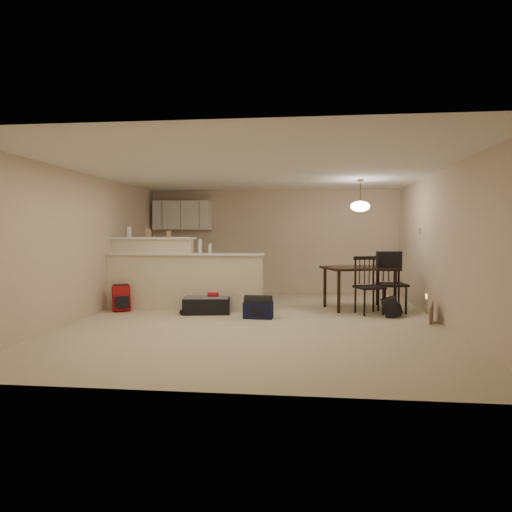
# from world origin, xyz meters

# --- Properties ---
(room) EXTENTS (7.00, 7.02, 2.50)m
(room) POSITION_xyz_m (0.00, 0.00, 1.25)
(room) COLOR beige
(room) RESTS_ON ground
(breakfast_bar) EXTENTS (3.08, 0.58, 1.39)m
(breakfast_bar) POSITION_xyz_m (-1.76, 0.98, 0.61)
(breakfast_bar) COLOR beige
(breakfast_bar) RESTS_ON ground
(upper_cabinets) EXTENTS (1.40, 0.34, 0.70)m
(upper_cabinets) POSITION_xyz_m (-2.20, 3.32, 1.90)
(upper_cabinets) COLOR white
(upper_cabinets) RESTS_ON room
(kitchen_counter) EXTENTS (1.80, 0.60, 0.90)m
(kitchen_counter) POSITION_xyz_m (-2.00, 3.19, 0.45)
(kitchen_counter) COLOR white
(kitchen_counter) RESTS_ON ground
(thermostat) EXTENTS (0.02, 0.12, 0.12)m
(thermostat) POSITION_xyz_m (2.98, 1.55, 1.50)
(thermostat) COLOR beige
(thermostat) RESTS_ON room
(jar) EXTENTS (0.10, 0.10, 0.20)m
(jar) POSITION_xyz_m (-2.67, 1.12, 1.49)
(jar) COLOR silver
(jar) RESTS_ON breakfast_bar
(cereal_box) EXTENTS (0.10, 0.07, 0.16)m
(cereal_box) POSITION_xyz_m (-2.28, 1.12, 1.47)
(cereal_box) COLOR #A87A56
(cereal_box) RESTS_ON breakfast_bar
(small_box) EXTENTS (0.08, 0.06, 0.12)m
(small_box) POSITION_xyz_m (-1.87, 1.12, 1.45)
(small_box) COLOR #A87A56
(small_box) RESTS_ON breakfast_bar
(bottle_a) EXTENTS (0.07, 0.07, 0.26)m
(bottle_a) POSITION_xyz_m (-1.19, 0.90, 1.22)
(bottle_a) COLOR silver
(bottle_a) RESTS_ON breakfast_bar
(bottle_b) EXTENTS (0.06, 0.06, 0.18)m
(bottle_b) POSITION_xyz_m (-1.00, 0.90, 1.18)
(bottle_b) COLOR silver
(bottle_b) RESTS_ON breakfast_bar
(dining_table) EXTENTS (1.52, 1.25, 0.82)m
(dining_table) POSITION_xyz_m (1.84, 1.36, 0.72)
(dining_table) COLOR black
(dining_table) RESTS_ON ground
(pendant_lamp) EXTENTS (0.36, 0.36, 0.62)m
(pendant_lamp) POSITION_xyz_m (1.84, 1.36, 1.99)
(pendant_lamp) COLOR brown
(pendant_lamp) RESTS_ON room
(dining_chair_near) EXTENTS (0.58, 0.57, 1.04)m
(dining_chair_near) POSITION_xyz_m (1.95, 0.81, 0.52)
(dining_chair_near) COLOR black
(dining_chair_near) RESTS_ON ground
(dining_chair_far) EXTENTS (0.55, 0.53, 1.10)m
(dining_chair_far) POSITION_xyz_m (2.40, 1.03, 0.55)
(dining_chair_far) COLOR black
(dining_chair_far) RESTS_ON ground
(suitcase) EXTENTS (0.91, 0.67, 0.28)m
(suitcase) POSITION_xyz_m (-1.00, 0.59, 0.14)
(suitcase) COLOR black
(suitcase) RESTS_ON ground
(red_backpack) EXTENTS (0.37, 0.33, 0.47)m
(red_backpack) POSITION_xyz_m (-2.64, 0.61, 0.24)
(red_backpack) COLOR #A81216
(red_backpack) RESTS_ON ground
(navy_duffel) EXTENTS (0.51, 0.30, 0.27)m
(navy_duffel) POSITION_xyz_m (-0.00, 0.20, 0.14)
(navy_duffel) COLOR #111537
(navy_duffel) RESTS_ON ground
(black_daypack) EXTENTS (0.30, 0.40, 0.33)m
(black_daypack) POSITION_xyz_m (2.30, 0.61, 0.16)
(black_daypack) COLOR black
(black_daypack) RESTS_ON ground
(cardboard_sheet) EXTENTS (0.17, 0.41, 0.33)m
(cardboard_sheet) POSITION_xyz_m (2.85, 0.06, 0.16)
(cardboard_sheet) COLOR #A87A56
(cardboard_sheet) RESTS_ON ground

